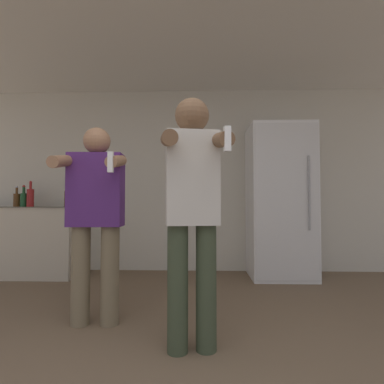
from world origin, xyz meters
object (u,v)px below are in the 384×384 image
bottle_red_label (68,198)px  person_woman_foreground (192,204)px  refrigerator (280,201)px  bottle_green_wine (17,199)px  person_man_side (96,212)px  bottle_amber_bourbon (30,197)px  bottle_brown_liquor (24,199)px

bottle_red_label → person_woman_foreground: bearing=-49.2°
bottle_red_label → person_woman_foreground: size_ratio=0.17×
refrigerator → person_woman_foreground: 2.22m
bottle_green_wine → person_man_side: bearing=-44.2°
bottle_green_wine → bottle_amber_bourbon: 0.19m
refrigerator → bottle_green_wine: size_ratio=6.92×
bottle_red_label → person_woman_foreground: (1.73, -2.00, -0.07)m
bottle_green_wine → person_woman_foreground: 3.14m
refrigerator → person_man_side: refrigerator is taller
bottle_red_label → bottle_amber_bourbon: bottle_amber_bourbon is taller
bottle_brown_liquor → bottle_amber_bourbon: bearing=0.0°
person_woman_foreground → refrigerator: bearing=61.4°
bottle_brown_liquor → person_man_side: 2.24m
bottle_red_label → bottle_green_wine: bearing=180.0°
bottle_amber_bourbon → person_woman_foreground: person_woman_foreground is taller
bottle_red_label → bottle_amber_bourbon: (-0.51, 0.00, 0.02)m
person_man_side → bottle_green_wine: bearing=135.8°
person_man_side → refrigerator: bearing=40.2°
bottle_red_label → person_man_side: 1.88m
bottle_red_label → bottle_green_wine: bottle_green_wine is taller
person_man_side → person_woman_foreground: bearing=-27.3°
bottle_green_wine → person_woman_foreground: (2.42, -2.00, -0.06)m
refrigerator → bottle_brown_liquor: refrigerator is taller
bottle_red_label → bottle_brown_liquor: bearing=180.0°
bottle_green_wine → bottle_brown_liquor: bearing=0.0°
refrigerator → bottle_red_label: 2.79m
person_woman_foreground → bottle_red_label: bearing=130.8°
bottle_green_wine → person_man_side: 2.31m
refrigerator → person_man_side: (-1.83, -1.55, -0.09)m
bottle_green_wine → bottle_amber_bourbon: bearing=0.0°
refrigerator → bottle_amber_bourbon: bearing=179.1°
bottle_red_label → bottle_green_wine: size_ratio=0.98×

